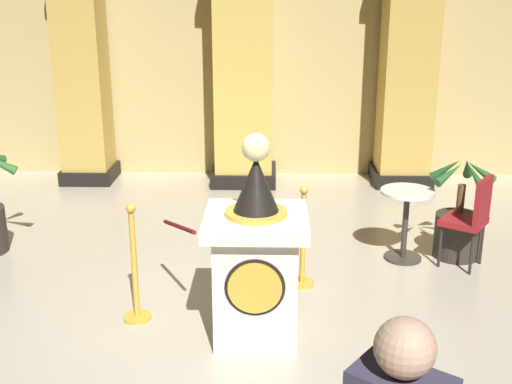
# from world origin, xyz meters

# --- Properties ---
(ground_plane) EXTENTS (12.02, 12.02, 0.00)m
(ground_plane) POSITION_xyz_m (0.00, 0.00, 0.00)
(ground_plane) COLOR #B2A893
(back_wall) EXTENTS (12.02, 0.16, 3.51)m
(back_wall) POSITION_xyz_m (0.00, 5.11, 1.75)
(back_wall) COLOR tan
(back_wall) RESTS_ON ground_plane
(pedestal_clock) EXTENTS (0.81, 0.81, 1.70)m
(pedestal_clock) POSITION_xyz_m (0.28, 0.22, 0.65)
(pedestal_clock) COLOR silver
(pedestal_clock) RESTS_ON ground_plane
(stanchion_near) EXTENTS (0.24, 0.24, 1.00)m
(stanchion_near) POSITION_xyz_m (0.70, 1.16, 0.35)
(stanchion_near) COLOR gold
(stanchion_near) RESTS_ON ground_plane
(stanchion_far) EXTENTS (0.24, 0.24, 1.05)m
(stanchion_far) POSITION_xyz_m (-0.75, 0.45, 0.37)
(stanchion_far) COLOR gold
(stanchion_far) RESTS_ON ground_plane
(velvet_rope) EXTENTS (1.12, 1.10, 0.22)m
(velvet_rope) POSITION_xyz_m (-0.02, 0.81, 0.79)
(velvet_rope) COLOR #591419
(column_left) EXTENTS (0.77, 0.77, 3.37)m
(column_left) POSITION_xyz_m (-2.28, 4.61, 1.67)
(column_left) COLOR black
(column_left) RESTS_ON ground_plane
(column_right) EXTENTS (0.85, 0.85, 3.37)m
(column_right) POSITION_xyz_m (2.28, 4.61, 1.67)
(column_right) COLOR black
(column_right) RESTS_ON ground_plane
(column_centre_rear) EXTENTS (0.96, 0.96, 3.37)m
(column_centre_rear) POSITION_xyz_m (0.00, 4.61, 1.67)
(column_centre_rear) COLOR black
(column_centre_rear) RESTS_ON ground_plane
(potted_palm_right) EXTENTS (0.71, 0.67, 1.11)m
(potted_palm_right) POSITION_xyz_m (2.36, 1.89, 0.34)
(potted_palm_right) COLOR #2D2823
(potted_palm_right) RESTS_ON ground_plane
(cafe_table) EXTENTS (0.55, 0.55, 0.76)m
(cafe_table) POSITION_xyz_m (1.79, 1.81, 0.48)
(cafe_table) COLOR #332D28
(cafe_table) RESTS_ON ground_plane
(cafe_chair_red) EXTENTS (0.56, 0.56, 0.96)m
(cafe_chair_red) POSITION_xyz_m (2.40, 1.62, 0.57)
(cafe_chair_red) COLOR black
(cafe_chair_red) RESTS_ON ground_plane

